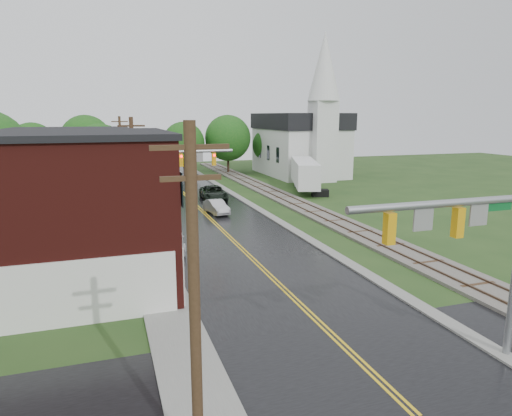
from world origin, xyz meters
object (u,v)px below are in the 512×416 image
tree_left_e (102,153)px  semi_trailer (305,173)px  traffic_signal_near (474,236)px  tree_left_c (51,162)px  church (302,137)px  pickup_white (169,240)px  utility_pole_a (194,301)px  utility_pole_b (134,180)px  traffic_signal_far (172,167)px  suv_dark (213,193)px  brick_building (29,214)px  utility_pole_c (121,154)px  sedan_silver (216,207)px

tree_left_e → semi_trailer: (23.33, -5.46, -2.60)m
traffic_signal_near → tree_left_c: bearing=114.6°
church → pickup_white: size_ratio=3.98×
utility_pole_a → utility_pole_b: (0.00, 22.00, 0.00)m
traffic_signal_far → pickup_white: 8.01m
suv_dark → tree_left_c: bearing=176.6°
brick_building → utility_pole_a: (5.68, -15.00, 0.57)m
traffic_signal_near → utility_pole_c: (-10.27, 42.00, -0.25)m
brick_building → tree_left_c: bearing=93.1°
utility_pole_b → pickup_white: size_ratio=1.79×
semi_trailer → traffic_signal_far: bearing=-143.2°
traffic_signal_near → pickup_white: (-8.27, 18.33, -4.24)m
brick_building → tree_left_e: size_ratio=1.75×
utility_pole_b → suv_dark: (9.17, 15.65, -3.95)m
brick_building → traffic_signal_far: bearing=53.1°
utility_pole_b → traffic_signal_far: bearing=56.3°
traffic_signal_near → tree_left_e: 45.59m
utility_pole_c → semi_trailer: (21.29, -3.56, -2.51)m
utility_pole_b → tree_left_c: (-7.05, 17.90, -0.21)m
semi_trailer → church: bearing=67.5°
tree_left_e → pickup_white: 26.20m
traffic_signal_near → suv_dark: (-1.10, 35.65, -4.20)m
utility_pole_b → tree_left_e: bearing=94.9°
traffic_signal_far → suv_dark: traffic_signal_far is taller
utility_pole_a → brick_building: bearing=110.7°
utility_pole_a → sedan_silver: size_ratio=2.30×
church → traffic_signal_near: size_ratio=2.72×
utility_pole_a → tree_left_c: size_ratio=1.18×
traffic_signal_near → utility_pole_a: utility_pole_a is taller
tree_left_c → tree_left_e: size_ratio=0.94×
church → traffic_signal_far: (-23.47, -26.74, -0.86)m
tree_left_c → utility_pole_b: bearing=-68.5°
church → semi_trailer: (-5.51, -13.30, -3.62)m
brick_building → utility_pole_a: size_ratio=1.59×
suv_dark → sedan_silver: bearing=-96.4°
tree_left_c → suv_dark: 16.80m
traffic_signal_far → utility_pole_b: size_ratio=0.82×
traffic_signal_near → sedan_silver: traffic_signal_near is taller
utility_pole_b → utility_pole_c: same height
traffic_signal_far → pickup_white: traffic_signal_far is taller
utility_pole_b → sedan_silver: size_ratio=2.30×
utility_pole_a → utility_pole_c: 44.00m
tree_left_c → sedan_silver: size_ratio=1.95×
utility_pole_c → semi_trailer: bearing=-9.5°
traffic_signal_far → tree_left_e: bearing=105.9°
utility_pole_c → tree_left_e: size_ratio=1.10×
traffic_signal_far → semi_trailer: traffic_signal_far is taller
utility_pole_b → semi_trailer: size_ratio=0.76×
traffic_signal_near → semi_trailer: 40.08m
traffic_signal_near → suv_dark: 35.91m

